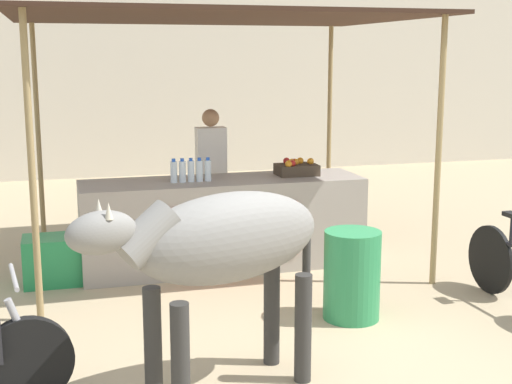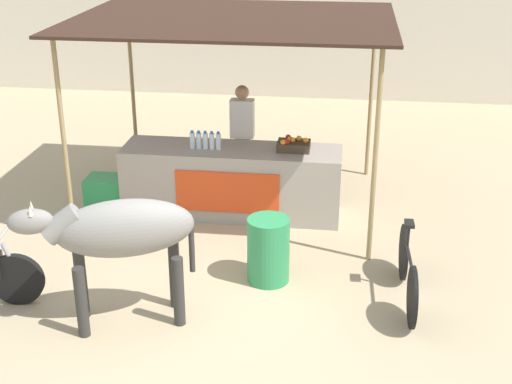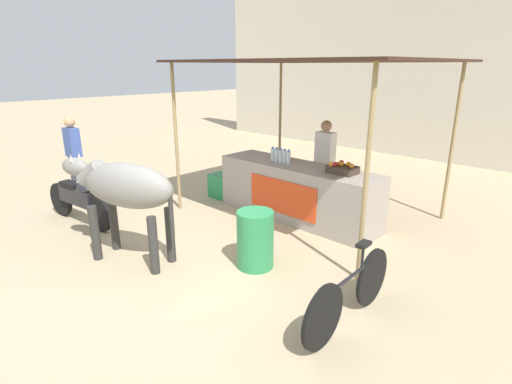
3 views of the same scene
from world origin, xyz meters
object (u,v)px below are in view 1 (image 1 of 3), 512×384
object	(u,v)px
stall_counter	(223,223)
cow	(221,246)
cooler_box	(54,260)
water_barrel	(352,275)
fruit_crate	(296,168)
vendor_behind_counter	(211,178)

from	to	relation	value
stall_counter	cow	size ratio (longest dim) A/B	1.64
cooler_box	cow	world-z (taller)	cow
water_barrel	fruit_crate	bearing A→B (deg)	86.27
fruit_crate	cooler_box	size ratio (longest dim) A/B	0.73
vendor_behind_counter	water_barrel	size ratio (longest dim) A/B	2.11
cooler_box	water_barrel	size ratio (longest dim) A/B	0.77
fruit_crate	cooler_box	distance (m)	2.73
fruit_crate	cow	size ratio (longest dim) A/B	0.24
water_barrel	stall_counter	bearing A→B (deg)	111.79
water_barrel	cow	bearing A→B (deg)	-143.01
stall_counter	vendor_behind_counter	xyz separation A→B (m)	(0.04, 0.75, 0.37)
stall_counter	cooler_box	distance (m)	1.78
fruit_crate	cow	world-z (taller)	cow
vendor_behind_counter	water_barrel	xyz separation A→B (m)	(0.68, -2.56, -0.46)
stall_counter	cow	xyz separation A→B (m)	(-0.68, -2.85, 0.55)
cooler_box	fruit_crate	bearing A→B (deg)	3.27
vendor_behind_counter	water_barrel	bearing A→B (deg)	-75.01
cooler_box	cow	bearing A→B (deg)	-68.49
cooler_box	water_barrel	distance (m)	3.02
cow	fruit_crate	bearing A→B (deg)	62.42
stall_counter	vendor_behind_counter	distance (m)	0.84
fruit_crate	stall_counter	bearing A→B (deg)	-176.50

